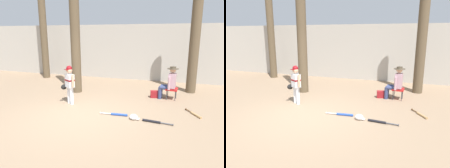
% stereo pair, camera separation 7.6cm
% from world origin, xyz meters
% --- Properties ---
extents(ground_plane, '(60.00, 60.00, 0.00)m').
position_xyz_m(ground_plane, '(0.00, 0.00, 0.00)').
color(ground_plane, '#897056').
extents(concrete_back_wall, '(18.00, 0.36, 2.79)m').
position_xyz_m(concrete_back_wall, '(0.00, 5.62, 1.39)').
color(concrete_back_wall, '#ADA89E').
rests_on(concrete_back_wall, ground).
extents(tree_near_player, '(0.61, 0.61, 6.29)m').
position_xyz_m(tree_near_player, '(-1.31, 2.38, 2.82)').
color(tree_near_player, brown).
rests_on(tree_near_player, ground).
extents(tree_behind_spectator, '(0.59, 0.59, 4.90)m').
position_xyz_m(tree_behind_spectator, '(3.11, 3.75, 2.15)').
color(tree_behind_spectator, brown).
rests_on(tree_behind_spectator, ground).
extents(young_ballplayer, '(0.61, 0.37, 1.31)m').
position_xyz_m(young_ballplayer, '(-0.83, 0.94, 0.74)').
color(young_ballplayer, white).
rests_on(young_ballplayer, ground).
extents(folding_stool, '(0.43, 0.43, 0.41)m').
position_xyz_m(folding_stool, '(2.42, 2.53, 0.36)').
color(folding_stool, red).
rests_on(folding_stool, ground).
extents(seated_spectator, '(0.67, 0.54, 1.20)m').
position_xyz_m(seated_spectator, '(2.32, 2.54, 0.64)').
color(seated_spectator, navy).
rests_on(seated_spectator, ground).
extents(handbag_beside_stool, '(0.37, 0.26, 0.26)m').
position_xyz_m(handbag_beside_stool, '(1.84, 2.55, 0.13)').
color(handbag_beside_stool, maroon).
rests_on(handbag_beside_stool, ground).
extents(tree_far_left, '(0.54, 0.54, 6.75)m').
position_xyz_m(tree_far_left, '(-4.26, 4.49, 3.09)').
color(tree_far_left, brown).
rests_on(tree_far_left, ground).
extents(bat_wood_tan, '(0.45, 0.66, 0.07)m').
position_xyz_m(bat_wood_tan, '(3.16, 1.12, 0.03)').
color(bat_wood_tan, tan).
rests_on(bat_wood_tan, ground).
extents(bat_black_composite, '(0.82, 0.14, 0.07)m').
position_xyz_m(bat_black_composite, '(2.09, 0.22, 0.03)').
color(bat_black_composite, black).
rests_on(bat_black_composite, ground).
extents(bat_blue_youth, '(0.82, 0.13, 0.07)m').
position_xyz_m(bat_blue_youth, '(1.00, 0.41, 0.03)').
color(bat_blue_youth, '#2347AD').
rests_on(bat_blue_youth, ground).
extents(batting_helmet_white, '(0.28, 0.21, 0.16)m').
position_xyz_m(batting_helmet_white, '(1.53, 0.27, 0.07)').
color(batting_helmet_white, silver).
rests_on(batting_helmet_white, ground).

